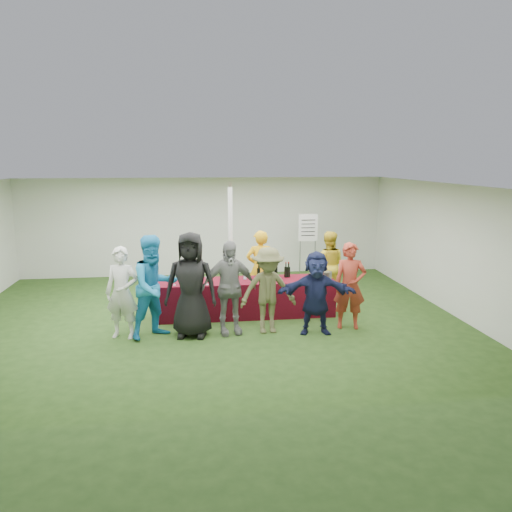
{
  "coord_description": "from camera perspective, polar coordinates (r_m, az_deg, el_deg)",
  "views": [
    {
      "loc": [
        -0.37,
        -9.81,
        3.2
      ],
      "look_at": [
        0.93,
        0.09,
        1.25
      ],
      "focal_mm": 35.0,
      "sensor_mm": 36.0,
      "label": 1
    }
  ],
  "objects": [
    {
      "name": "wine_bottles",
      "position": [
        10.45,
        2.12,
        -1.84
      ],
      "size": [
        0.71,
        0.16,
        0.32
      ],
      "color": "black",
      "rests_on": "serving_table"
    },
    {
      "name": "customer_3",
      "position": [
        9.17,
        -3.13,
        -3.64
      ],
      "size": [
        1.09,
        0.6,
        1.75
      ],
      "primitive_type": "imported",
      "rotation": [
        0.0,
        0.0,
        0.18
      ],
      "color": "slate",
      "rests_on": "ground"
    },
    {
      "name": "customer_1",
      "position": [
        9.17,
        -11.51,
        -3.45
      ],
      "size": [
        1.15,
        1.1,
        1.88
      ],
      "primitive_type": "imported",
      "rotation": [
        0.0,
        0.0,
        0.58
      ],
      "color": "#1C84BF",
      "rests_on": "ground"
    },
    {
      "name": "ground",
      "position": [
        10.32,
        -5.1,
        -7.05
      ],
      "size": [
        60.0,
        60.0,
        0.0
      ],
      "primitive_type": "plane",
      "color": "#284719",
      "rests_on": "ground"
    },
    {
      "name": "serving_table",
      "position": [
        10.35,
        -1.1,
        -4.79
      ],
      "size": [
        3.6,
        0.8,
        0.75
      ],
      "primitive_type": "cube",
      "color": "maroon",
      "rests_on": "ground"
    },
    {
      "name": "customer_4",
      "position": [
        9.24,
        1.39,
        -3.95
      ],
      "size": [
        1.07,
        0.65,
        1.62
      ],
      "primitive_type": "imported",
      "rotation": [
        0.0,
        0.0,
        0.05
      ],
      "color": "brown",
      "rests_on": "ground"
    },
    {
      "name": "staff_pourer",
      "position": [
        10.93,
        0.45,
        -1.41
      ],
      "size": [
        0.63,
        0.43,
        1.68
      ],
      "primitive_type": "imported",
      "rotation": [
        0.0,
        0.0,
        3.18
      ],
      "color": "gold",
      "rests_on": "ground"
    },
    {
      "name": "staff_back",
      "position": [
        11.63,
        8.24,
        -1.03
      ],
      "size": [
        0.9,
        0.79,
        1.58
      ],
      "primitive_type": "imported",
      "rotation": [
        0.0,
        0.0,
        2.86
      ],
      "color": "gold",
      "rests_on": "ground"
    },
    {
      "name": "customer_5",
      "position": [
        9.27,
        6.87,
        -4.2
      ],
      "size": [
        1.48,
        0.63,
        1.55
      ],
      "primitive_type": "imported",
      "rotation": [
        0.0,
        0.0,
        -0.12
      ],
      "color": "#171D42",
      "rests_on": "ground"
    },
    {
      "name": "water_bottle",
      "position": [
        10.31,
        -1.26,
        -2.11
      ],
      "size": [
        0.07,
        0.07,
        0.23
      ],
      "color": "silver",
      "rests_on": "serving_table"
    },
    {
      "name": "customer_6",
      "position": [
        9.65,
        10.68,
        -3.37
      ],
      "size": [
        0.67,
        0.52,
        1.66
      ],
      "primitive_type": "imported",
      "rotation": [
        0.0,
        0.0,
        -0.21
      ],
      "color": "#9D3120",
      "rests_on": "ground"
    },
    {
      "name": "customer_0",
      "position": [
        9.28,
        -15.05,
        -4.08
      ],
      "size": [
        0.69,
        0.55,
        1.67
      ],
      "primitive_type": "imported",
      "rotation": [
        0.0,
        0.0,
        -0.27
      ],
      "color": "silver",
      "rests_on": "ground"
    },
    {
      "name": "customer_2",
      "position": [
        9.09,
        -7.45,
        -3.28
      ],
      "size": [
        1.03,
        0.76,
        1.93
      ],
      "primitive_type": "imported",
      "rotation": [
        0.0,
        0.0,
        -0.16
      ],
      "color": "black",
      "rests_on": "ground"
    },
    {
      "name": "wine_list_sign",
      "position": [
        13.0,
        5.96,
        2.65
      ],
      "size": [
        0.5,
        0.03,
        1.8
      ],
      "color": "slate",
      "rests_on": "ground"
    },
    {
      "name": "tent",
      "position": [
        11.19,
        -2.93,
        1.52
      ],
      "size": [
        10.0,
        10.0,
        10.0
      ],
      "color": "white",
      "rests_on": "ground"
    },
    {
      "name": "dump_bucket",
      "position": [
        10.33,
        8.06,
        -2.27
      ],
      "size": [
        0.21,
        0.21,
        0.18
      ],
      "primitive_type": "cylinder",
      "color": "slate",
      "rests_on": "serving_table"
    },
    {
      "name": "wine_glasses",
      "position": [
        9.95,
        -3.5,
        -2.56
      ],
      "size": [
        2.83,
        0.14,
        0.16
      ],
      "color": "silver",
      "rests_on": "serving_table"
    },
    {
      "name": "bar_towel",
      "position": [
        10.56,
        6.94,
        -2.36
      ],
      "size": [
        0.25,
        0.18,
        0.03
      ],
      "primitive_type": "cube",
      "color": "white",
      "rests_on": "serving_table"
    }
  ]
}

